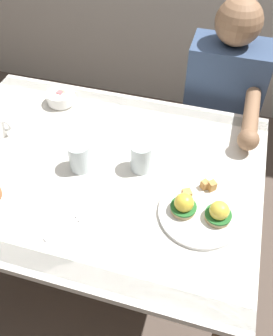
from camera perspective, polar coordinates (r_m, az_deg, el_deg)
The scene contains 8 objects.
ground_plane at distance 1.93m, azimuth -4.79°, elevation -14.94°, with size 6.00×6.00×0.00m, color brown.
dining_table at distance 1.40m, azimuth -6.39°, elevation -2.72°, with size 1.20×0.90×0.74m.
eggs_benedict_plate at distance 1.18m, azimuth 10.04°, elevation -6.57°, with size 0.27×0.27×0.09m.
fruit_bowl at distance 1.61m, azimuth -11.79°, elevation 10.80°, with size 0.12×0.12×0.06m.
fork at distance 1.17m, azimuth -10.58°, elevation -8.77°, with size 0.10×0.14×0.00m.
water_glass_near at distance 1.27m, azimuth 0.77°, elevation 1.50°, with size 0.08×0.08×0.11m.
water_glass_extra at distance 1.29m, azimuth -8.88°, elevation 1.60°, with size 0.08×0.08×0.11m.
diner_person at distance 1.76m, azimuth 13.23°, elevation 9.36°, with size 0.34×0.54×1.14m.
Camera 1 is at (0.40, -0.82, 1.70)m, focal length 38.75 mm.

